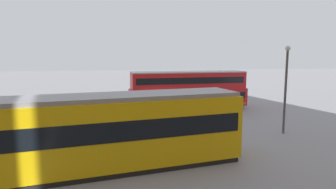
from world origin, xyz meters
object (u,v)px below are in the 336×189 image
object	(u,v)px
tram_yellow	(108,131)
pedestrian_crossing	(200,124)
info_sign	(47,114)
street_lamp	(286,82)
double_decker_bus	(188,90)
pedestrian_near_railing	(129,121)

from	to	relation	value
tram_yellow	pedestrian_crossing	xyz separation A→B (m)	(-5.65, -4.17, -0.91)
pedestrian_crossing	tram_yellow	bearing A→B (deg)	36.44
info_sign	street_lamp	distance (m)	15.63
double_decker_bus	pedestrian_crossing	size ratio (longest dim) A/B	7.21
tram_yellow	pedestrian_near_railing	world-z (taller)	tram_yellow
info_sign	street_lamp	xyz separation A→B (m)	(-15.50, 0.88, 1.81)
street_lamp	tram_yellow	bearing A→B (deg)	20.06
info_sign	tram_yellow	bearing A→B (deg)	126.80
tram_yellow	pedestrian_crossing	distance (m)	7.08
pedestrian_near_railing	info_sign	distance (m)	5.06
double_decker_bus	info_sign	xyz separation A→B (m)	(11.19, 8.86, -0.19)
street_lamp	info_sign	bearing A→B (deg)	-3.27
tram_yellow	pedestrian_crossing	bearing A→B (deg)	-143.56
pedestrian_near_railing	info_sign	xyz separation A→B (m)	(5.00, 0.28, 0.70)
double_decker_bus	info_sign	distance (m)	14.27
double_decker_bus	street_lamp	bearing A→B (deg)	113.88
tram_yellow	street_lamp	world-z (taller)	street_lamp
info_sign	street_lamp	size ratio (longest dim) A/B	0.43
pedestrian_crossing	street_lamp	world-z (taller)	street_lamp
tram_yellow	street_lamp	bearing A→B (deg)	-159.94
tram_yellow	street_lamp	size ratio (longest dim) A/B	2.19
double_decker_bus	pedestrian_near_railing	size ratio (longest dim) A/B	6.52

